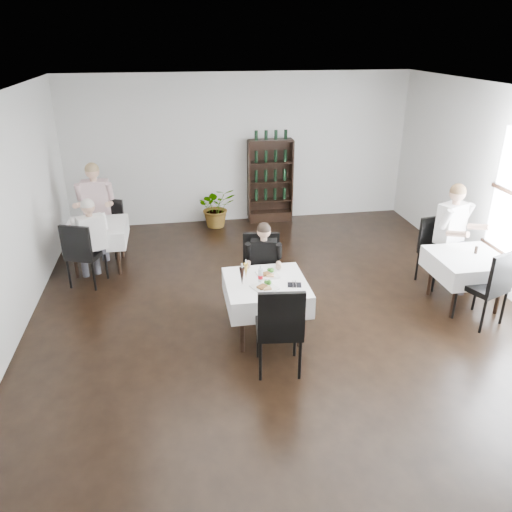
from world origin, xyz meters
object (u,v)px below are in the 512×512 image
Objects in this scene: main_table at (266,292)px; potted_tree at (217,207)px; wine_shelf at (270,182)px; diner_main at (263,262)px.

main_table is 4.16m from potted_tree.
wine_shelf is 1.24m from potted_tree.
diner_main reaches higher than main_table.
wine_shelf is 2.09× the size of potted_tree.
diner_main is (-0.82, -3.70, -0.08)m from wine_shelf.
main_table is 0.64m from diner_main.
potted_tree is at bearing -171.85° from wine_shelf.
potted_tree is 0.63× the size of diner_main.
potted_tree reaches higher than main_table.
wine_shelf is 3.79m from diner_main.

